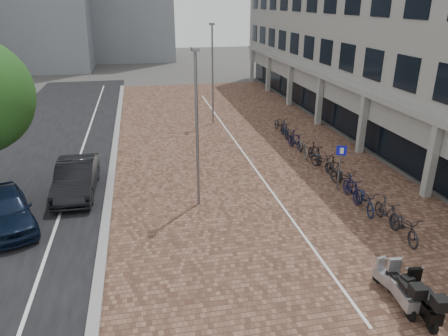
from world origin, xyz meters
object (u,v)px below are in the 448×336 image
scooter_front (402,288)px  scooter_back (391,279)px  car_dark (76,178)px  scooter_mid (423,299)px  parking_sign (340,161)px  car_navy (6,210)px

scooter_front → scooter_back: scooter_front is taller
car_dark → scooter_back: size_ratio=3.27×
scooter_mid → parking_sign: parking_sign is taller
car_navy → scooter_mid: size_ratio=2.48×
scooter_front → car_dark: bearing=142.1°
car_navy → scooter_mid: 14.69m
scooter_front → parking_sign: parking_sign is taller
parking_sign → scooter_mid: bearing=-77.4°
scooter_front → scooter_back: bearing=96.4°
car_navy → scooter_back: car_navy is taller
car_dark → scooter_front: car_dark is taller
car_dark → car_navy: bearing=-129.6°
car_dark → parking_sign: 11.97m
car_dark → scooter_mid: car_dark is taller
car_navy → scooter_back: bearing=-49.8°
car_navy → parking_sign: bearing=-19.1°
car_navy → scooter_back: size_ratio=3.06×
car_dark → scooter_front: size_ratio=2.66×
car_dark → scooter_front: bearing=-43.7°
scooter_front → scooter_mid: 0.61m
car_dark → scooter_mid: (10.28, -10.30, -0.16)m
scooter_mid → parking_sign: bearing=87.2°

